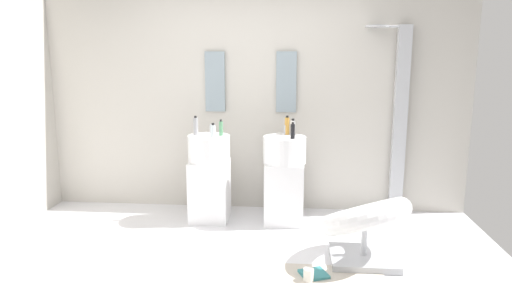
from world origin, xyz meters
TOP-DOWN VIEW (x-y plane):
  - ground_plane at (0.00, 0.00)m, footprint 4.80×3.60m
  - rear_partition at (0.00, 1.65)m, footprint 4.80×0.10m
  - pedestal_sink_left at (-0.39, 1.14)m, footprint 0.44×0.44m
  - pedestal_sink_right at (0.39, 1.14)m, footprint 0.44×0.44m
  - vanity_mirror_left at (-0.39, 1.58)m, footprint 0.22×0.03m
  - vanity_mirror_right at (0.39, 1.58)m, footprint 0.22×0.03m
  - shower_column at (1.61, 1.53)m, footprint 0.49×0.24m
  - lounge_chair at (1.10, 0.26)m, footprint 1.10×1.10m
  - area_rug at (0.66, -0.19)m, footprint 1.13×0.65m
  - magazine_teal at (0.66, -0.06)m, footprint 0.26×0.25m
  - coffee_mug at (0.62, -0.15)m, footprint 0.08×0.08m
  - soap_bottle_green at (-0.27, 1.15)m, footprint 0.04×0.04m
  - soap_bottle_white at (0.47, 1.27)m, footprint 0.05×0.05m
  - soap_bottle_grey at (-0.54, 1.17)m, footprint 0.05×0.05m
  - soap_bottle_amber at (0.41, 1.27)m, footprint 0.05×0.05m
  - soap_bottle_clear at (-0.33, 1.03)m, footprint 0.05×0.05m
  - soap_bottle_black at (0.48, 1.03)m, footprint 0.04×0.04m

SIDE VIEW (x-z plane):
  - ground_plane at x=0.00m, z-range -0.04..0.00m
  - area_rug at x=0.66m, z-range 0.00..0.01m
  - magazine_teal at x=0.66m, z-range 0.01..0.03m
  - coffee_mug at x=0.62m, z-range 0.01..0.11m
  - lounge_chair at x=1.10m, z-range 0.03..0.67m
  - pedestal_sink_left at x=-0.39m, z-range -0.03..0.99m
  - pedestal_sink_right at x=0.39m, z-range -0.03..0.99m
  - soap_bottle_clear at x=-0.33m, z-range 0.91..1.06m
  - soap_bottle_black at x=0.48m, z-range 0.91..1.08m
  - soap_bottle_green at x=-0.27m, z-range 0.91..1.08m
  - soap_bottle_white at x=0.47m, z-range 0.91..1.08m
  - soap_bottle_amber at x=0.41m, z-range 0.91..1.11m
  - soap_bottle_grey at x=-0.54m, z-range 0.91..1.11m
  - shower_column at x=1.61m, z-range 0.05..2.10m
  - rear_partition at x=0.00m, z-range 0.00..2.60m
  - vanity_mirror_left at x=-0.39m, z-range 1.12..1.78m
  - vanity_mirror_right at x=0.39m, z-range 1.12..1.78m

